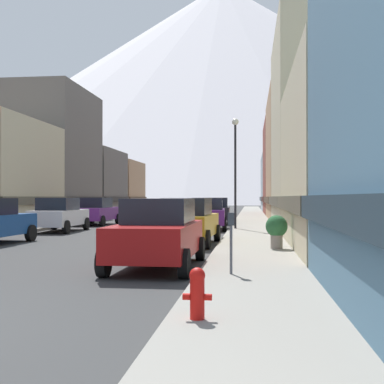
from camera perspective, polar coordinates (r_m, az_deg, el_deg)
sidewalk_left at (r=42.51m, az=-10.31°, el=-2.92°), size 2.50×100.00×0.15m
sidewalk_right at (r=40.66m, az=6.81°, el=-3.03°), size 2.50×100.00×0.15m
storefront_left_3 at (r=44.52m, az=-17.45°, el=3.85°), size 9.30×9.44×10.82m
storefront_left_4 at (r=53.48m, az=-13.05°, el=0.92°), size 9.10×9.17×6.66m
storefront_left_5 at (r=62.28m, az=-9.18°, el=0.48°), size 7.04×8.86×6.16m
storefront_right_2 at (r=28.90m, az=16.75°, el=6.40°), size 7.68×10.71×10.99m
storefront_right_3 at (r=40.38m, az=14.17°, el=3.51°), size 8.13×11.82×9.70m
storefront_right_4 at (r=52.18m, az=12.57°, el=2.38°), size 8.31×11.14×9.32m
storefront_right_5 at (r=64.14m, az=10.80°, el=0.80°), size 6.81×12.29×6.96m
car_left_2 at (r=27.23m, az=-14.80°, el=-2.49°), size 2.17×4.45×1.78m
car_left_3 at (r=33.23m, az=-10.78°, el=-2.15°), size 2.16×4.45×1.78m
car_right_0 at (r=13.01m, az=-3.86°, el=-4.62°), size 2.09×4.41×1.78m
car_right_1 at (r=19.17m, az=-0.44°, el=-3.32°), size 2.23×4.48×1.78m
car_right_2 at (r=27.89m, az=1.82°, el=-2.46°), size 2.25×4.48×1.78m
car_right_3 at (r=34.10m, az=2.71°, el=-2.12°), size 2.17×4.45×1.78m
fire_hydrant_near at (r=6.99m, az=0.60°, el=-11.22°), size 0.40×0.22×0.70m
parking_meter_near at (r=10.95m, az=4.45°, el=-4.78°), size 0.14×0.10×1.33m
potted_plant_0 at (r=16.50m, az=9.57°, el=-4.12°), size 0.71×0.71×1.08m
streetlamp_right at (r=26.92m, az=4.93°, el=4.05°), size 0.36×0.36×5.86m
mountain_backdrop at (r=271.83m, az=3.52°, el=11.27°), size 315.58×315.58×115.29m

